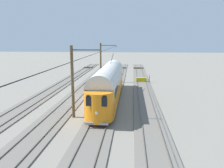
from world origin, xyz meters
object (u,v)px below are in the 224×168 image
at_px(vintage_streetcar, 109,82).
at_px(switch_stand, 149,78).
at_px(catenary_pole_mid_near, 73,81).
at_px(catenary_pole_foreground, 101,62).
at_px(track_end_bumper, 141,80).

relative_size(vintage_streetcar, switch_stand, 14.76).
bearing_deg(catenary_pole_mid_near, catenary_pole_foreground, -90.00).
bearing_deg(vintage_streetcar, switch_stand, -115.13).
xyz_separation_m(vintage_streetcar, catenary_pole_mid_near, (2.60, 6.26, 1.29)).
relative_size(catenary_pole_foreground, switch_stand, 5.50).
xyz_separation_m(catenary_pole_mid_near, track_end_bumper, (-7.05, -18.61, -3.16)).
bearing_deg(catenary_pole_foreground, vintage_streetcar, 102.31).
relative_size(vintage_streetcar, catenary_pole_foreground, 2.68).
height_order(vintage_streetcar, catenary_pole_foreground, catenary_pole_foreground).
xyz_separation_m(catenary_pole_foreground, switch_stand, (-8.43, -0.51, -2.86)).
distance_m(catenary_pole_foreground, track_end_bumper, 7.74).
xyz_separation_m(catenary_pole_mid_near, switch_stand, (-8.43, -18.70, -2.86)).
distance_m(vintage_streetcar, catenary_pole_mid_near, 6.90).
xyz_separation_m(catenary_pole_foreground, track_end_bumper, (-7.05, -0.43, -3.16)).
relative_size(vintage_streetcar, track_end_bumper, 10.13).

